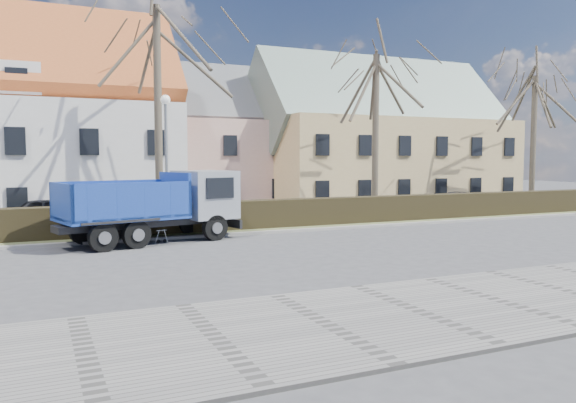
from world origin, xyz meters
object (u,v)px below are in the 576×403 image
dump_truck (145,206)px  parked_car_a (52,212)px  streetlight (166,163)px  parked_car_b (461,200)px  cart_frame (157,236)px

dump_truck → parked_car_a: 7.82m
parked_car_a → dump_truck: bearing=-159.5°
streetlight → parked_car_b: streetlight is taller
dump_truck → parked_car_b: 22.09m
dump_truck → cart_frame: size_ratio=11.54×
cart_frame → parked_car_a: (-3.58, 7.42, 0.43)m
cart_frame → parked_car_b: size_ratio=0.16×
cart_frame → parked_car_b: parked_car_b is taller
dump_truck → parked_car_b: size_ratio=1.81×
cart_frame → dump_truck: bearing=140.4°
streetlight → cart_frame: size_ratio=9.86×
cart_frame → parked_car_a: bearing=115.7°
dump_truck → streetlight: streetlight is taller
cart_frame → streetlight: bearing=71.3°
dump_truck → parked_car_a: (-3.19, 7.10, -0.73)m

